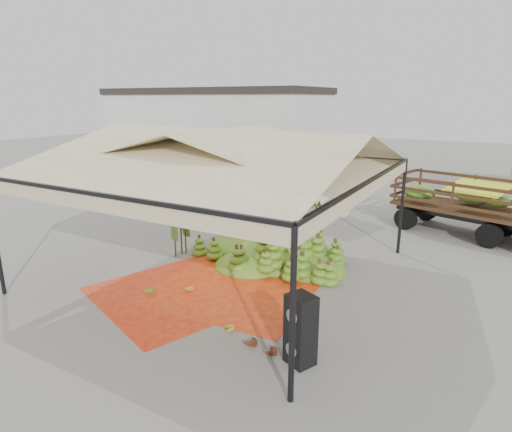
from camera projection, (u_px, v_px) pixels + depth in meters
The scene contains 17 objects.
ground at pixel (224, 271), 12.25m from camera, with size 90.00×90.00×0.00m, color slate.
canopy_tent at pixel (222, 156), 11.38m from camera, with size 8.10×8.10×4.00m.
building_white at pixel (216, 131), 28.04m from camera, with size 14.30×6.30×5.40m.
tarp_left at pixel (177, 293), 10.83m from camera, with size 3.81×3.63×0.01m, color #E44515.
tarp_right at pixel (239, 285), 11.30m from camera, with size 3.94×4.14×0.01m, color #E35815.
banana_heap at pixel (274, 242), 12.99m from camera, with size 5.12×4.20×1.10m, color #377318.
hand_yellow_a at pixel (187, 286), 11.00m from camera, with size 0.44×0.36×0.20m, color gold.
hand_yellow_b at pixel (226, 327), 9.03m from camera, with size 0.47×0.38×0.21m, color gold.
hand_red_a at pixel (267, 349), 8.25m from camera, with size 0.49×0.40×0.22m, color #5D1D15.
hand_red_b at pixel (248, 339), 8.57m from camera, with size 0.49×0.40×0.22m, color #541F13.
hand_green at pixel (148, 289), 10.88m from camera, with size 0.41×0.34×0.19m, color #347318.
hanging_bunches at pixel (254, 197), 9.69m from camera, with size 3.24×0.24×0.20m.
speaker_stack at pixel (301, 330), 7.82m from camera, with size 0.63×0.60×1.37m.
banana_leaves at pixel (188, 254), 13.54m from camera, with size 0.96×1.36×3.70m, color #32741E, non-canonical shape.
vendor at pixel (293, 212), 15.01m from camera, with size 0.67×0.44×1.84m, color gray.
truck_left at pixel (271, 171), 19.29m from camera, with size 7.93×4.74×2.58m.
truck_right at pixel (494, 204), 14.63m from camera, with size 6.42×3.59×2.09m.
Camera 1 is at (6.46, -9.43, 4.77)m, focal length 30.00 mm.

